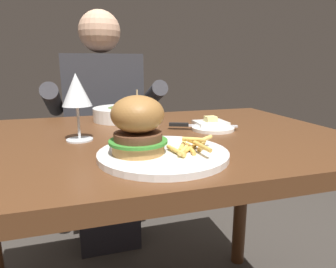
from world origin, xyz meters
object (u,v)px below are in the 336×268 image
(burger_sandwich, at_px, (138,125))
(butter_dish, at_px, (210,124))
(wine_glass, at_px, (76,92))
(bread_plate, at_px, (213,128))
(main_plate, at_px, (163,154))
(diner_person, at_px, (105,141))
(table_knife, at_px, (196,125))
(soup_bowl, at_px, (122,113))

(burger_sandwich, bearing_deg, butter_dish, 41.42)
(wine_glass, relative_size, bread_plate, 1.35)
(main_plate, bearing_deg, wine_glass, 130.10)
(wine_glass, bearing_deg, diner_person, 79.76)
(burger_sandwich, bearing_deg, main_plate, -5.00)
(burger_sandwich, height_order, wine_glass, wine_glass)
(main_plate, bearing_deg, table_knife, 53.74)
(soup_bowl, height_order, diner_person, diner_person)
(main_plate, height_order, bread_plate, main_plate)
(main_plate, relative_size, bread_plate, 2.17)
(main_plate, xyz_separation_m, bread_plate, (0.22, 0.22, -0.00))
(bread_plate, relative_size, butter_dish, 1.32)
(butter_dish, bearing_deg, burger_sandwich, -138.58)
(burger_sandwich, distance_m, bread_plate, 0.36)
(burger_sandwich, xyz_separation_m, soup_bowl, (0.03, 0.46, -0.05))
(bread_plate, xyz_separation_m, butter_dish, (0.01, 0.03, 0.01))
(bread_plate, bearing_deg, main_plate, -135.22)
(burger_sandwich, distance_m, butter_dish, 0.38)
(main_plate, distance_m, butter_dish, 0.34)
(table_knife, height_order, diner_person, diner_person)
(burger_sandwich, bearing_deg, soup_bowl, 86.00)
(table_knife, bearing_deg, bread_plate, -21.95)
(wine_glass, xyz_separation_m, soup_bowl, (0.15, 0.26, -0.10))
(table_knife, xyz_separation_m, diner_person, (-0.23, 0.63, -0.19))
(diner_person, bearing_deg, main_plate, -86.66)
(table_knife, bearing_deg, diner_person, 109.72)
(burger_sandwich, bearing_deg, diner_person, 89.82)
(main_plate, height_order, burger_sandwich, burger_sandwich)
(bread_plate, distance_m, table_knife, 0.05)
(wine_glass, height_order, table_knife, wine_glass)
(bread_plate, distance_m, soup_bowl, 0.34)
(diner_person, bearing_deg, burger_sandwich, -90.18)
(bread_plate, bearing_deg, table_knife, 158.05)
(wine_glass, bearing_deg, burger_sandwich, -59.36)
(burger_sandwich, relative_size, table_knife, 0.67)
(main_plate, xyz_separation_m, wine_glass, (-0.17, 0.20, 0.12))
(wine_glass, height_order, butter_dish, wine_glass)
(diner_person, bearing_deg, bread_plate, -67.22)
(table_knife, relative_size, soup_bowl, 0.99)
(soup_bowl, xyz_separation_m, diner_person, (-0.03, 0.40, -0.20))
(wine_glass, bearing_deg, bread_plate, 2.47)
(main_plate, relative_size, diner_person, 0.24)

